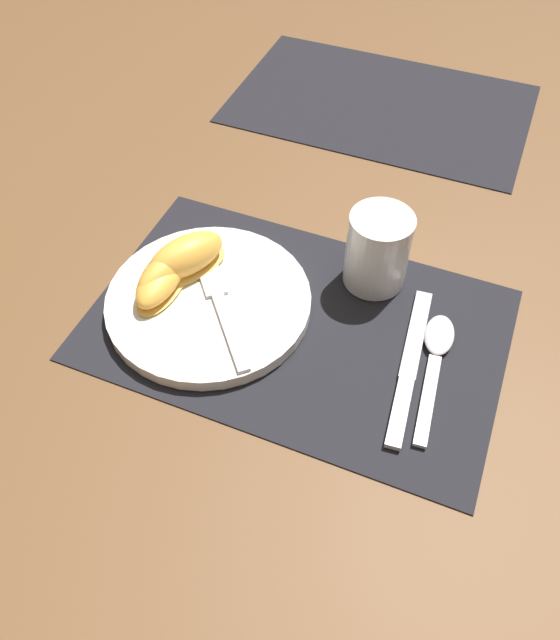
{
  "coord_description": "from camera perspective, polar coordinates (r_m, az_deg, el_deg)",
  "views": [
    {
      "loc": [
        0.16,
        -0.43,
        0.57
      ],
      "look_at": [
        -0.01,
        -0.02,
        0.02
      ],
      "focal_mm": 35.0,
      "sensor_mm": 36.0,
      "label": 1
    }
  ],
  "objects": [
    {
      "name": "juice_glass",
      "position": [
        0.75,
        8.87,
        6.02
      ],
      "size": [
        0.08,
        0.08,
        0.1
      ],
      "color": "silver",
      "rests_on": "placemat"
    },
    {
      "name": "citrus_wedge_1",
      "position": [
        0.75,
        -9.83,
        4.8
      ],
      "size": [
        0.07,
        0.12,
        0.04
      ],
      "color": "#F7C656",
      "rests_on": "plate"
    },
    {
      "name": "ground_plane",
      "position": [
        0.73,
        1.52,
        -0.45
      ],
      "size": [
        3.0,
        3.0,
        0.0
      ],
      "primitive_type": "plane",
      "color": "brown"
    },
    {
      "name": "plate",
      "position": [
        0.74,
        -6.53,
        1.71
      ],
      "size": [
        0.24,
        0.24,
        0.02
      ],
      "color": "white",
      "rests_on": "placemat"
    },
    {
      "name": "spoon",
      "position": [
        0.72,
        14.1,
        -2.79
      ],
      "size": [
        0.04,
        0.18,
        0.01
      ],
      "color": "silver",
      "rests_on": "placemat"
    },
    {
      "name": "placemat",
      "position": [
        0.73,
        1.52,
        -0.35
      ],
      "size": [
        0.48,
        0.31,
        0.0
      ],
      "color": "black",
      "rests_on": "ground_plane"
    },
    {
      "name": "placemat_far",
      "position": [
        1.1,
        9.17,
        18.98
      ],
      "size": [
        0.48,
        0.31,
        0.0
      ],
      "color": "black",
      "rests_on": "ground_plane"
    },
    {
      "name": "citrus_wedge_0",
      "position": [
        0.76,
        -8.55,
        5.66
      ],
      "size": [
        0.1,
        0.11,
        0.05
      ],
      "color": "#F7C656",
      "rests_on": "plate"
    },
    {
      "name": "fork",
      "position": [
        0.73,
        -5.58,
        1.84
      ],
      "size": [
        0.14,
        0.15,
        0.0
      ],
      "color": "silver",
      "rests_on": "plate"
    },
    {
      "name": "citrus_wedge_2",
      "position": [
        0.75,
        -10.71,
        3.88
      ],
      "size": [
        0.06,
        0.11,
        0.03
      ],
      "color": "#F7C656",
      "rests_on": "plate"
    },
    {
      "name": "knife",
      "position": [
        0.7,
        11.71,
        -4.27
      ],
      "size": [
        0.04,
        0.22,
        0.01
      ],
      "color": "silver",
      "rests_on": "placemat"
    }
  ]
}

